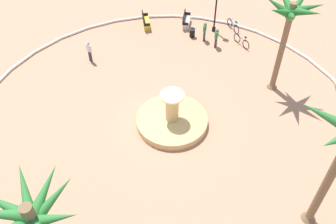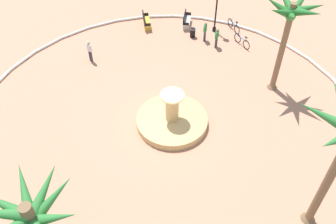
# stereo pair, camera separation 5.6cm
# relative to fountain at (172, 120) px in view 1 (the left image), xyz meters

# --- Properties ---
(ground_plane) EXTENTS (80.00, 80.00, 0.00)m
(ground_plane) POSITION_rel_fountain_xyz_m (0.29, 0.17, -0.33)
(ground_plane) COLOR tan
(plaza_curb) EXTENTS (23.83, 23.83, 0.20)m
(plaza_curb) POSITION_rel_fountain_xyz_m (0.29, 0.17, -0.23)
(plaza_curb) COLOR silver
(plaza_curb) RESTS_ON ground
(fountain) EXTENTS (4.24, 4.24, 2.36)m
(fountain) POSITION_rel_fountain_xyz_m (0.00, 0.00, 0.00)
(fountain) COLOR tan
(fountain) RESTS_ON ground
(palm_tree_by_curb) EXTENTS (4.31, 4.33, 4.82)m
(palm_tree_by_curb) POSITION_rel_fountain_xyz_m (1.46, 9.78, 3.29)
(palm_tree_by_curb) COLOR brown
(palm_tree_by_curb) RESTS_ON ground
(palm_tree_mid_plaza) EXTENTS (3.39, 3.39, 6.40)m
(palm_tree_mid_plaza) POSITION_rel_fountain_xyz_m (-4.64, -5.72, 4.77)
(palm_tree_mid_plaza) COLOR brown
(palm_tree_mid_plaza) RESTS_ON ground
(bench_east) EXTENTS (1.30, 1.61, 1.00)m
(bench_east) POSITION_rel_fountain_xyz_m (6.16, -8.63, 0.02)
(bench_east) COLOR gold
(bench_east) RESTS_ON ground
(bench_southeast) EXTENTS (0.93, 1.68, 1.00)m
(bench_southeast) POSITION_rel_fountain_xyz_m (3.35, -10.07, 0.02)
(bench_southeast) COLOR beige
(bench_southeast) RESTS_ON ground
(lamppost) EXTENTS (0.32, 0.32, 4.24)m
(lamppost) POSITION_rel_fountain_xyz_m (1.10, -10.26, 2.15)
(lamppost) COLOR black
(lamppost) RESTS_ON ground
(trash_bin) EXTENTS (0.46, 0.46, 0.73)m
(trash_bin) POSITION_rel_fountain_xyz_m (2.32, -8.82, 0.06)
(trash_bin) COLOR black
(trash_bin) RESTS_ON ground
(bicycle_red_frame) EXTENTS (1.48, 0.99, 0.94)m
(bicycle_red_frame) POSITION_rel_fountain_xyz_m (-1.40, -9.32, 0.05)
(bicycle_red_frame) COLOR black
(bicycle_red_frame) RESTS_ON ground
(bicycle_by_lamppost) EXTENTS (1.33, 1.18, 0.94)m
(bicycle_by_lamppost) POSITION_rel_fountain_xyz_m (-0.21, -10.98, 0.05)
(bicycle_by_lamppost) COLOR black
(bicycle_by_lamppost) RESTS_ON ground
(person_cyclist_helmet) EXTENTS (0.22, 0.53, 1.62)m
(person_cyclist_helmet) POSITION_rel_fountain_xyz_m (0.26, -8.34, 0.58)
(person_cyclist_helmet) COLOR #33333D
(person_cyclist_helmet) RESTS_ON ground
(person_cyclist_photo) EXTENTS (0.25, 0.53, 1.61)m
(person_cyclist_photo) POSITION_rel_fountain_xyz_m (1.33, -8.76, 0.57)
(person_cyclist_photo) COLOR #33333D
(person_cyclist_photo) RESTS_ON ground
(person_pedestrian_stroll) EXTENTS (0.50, 0.31, 1.66)m
(person_pedestrian_stroll) POSITION_rel_fountain_xyz_m (7.69, -3.07, 0.60)
(person_pedestrian_stroll) COLOR #33333D
(person_pedestrian_stroll) RESTS_ON ground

